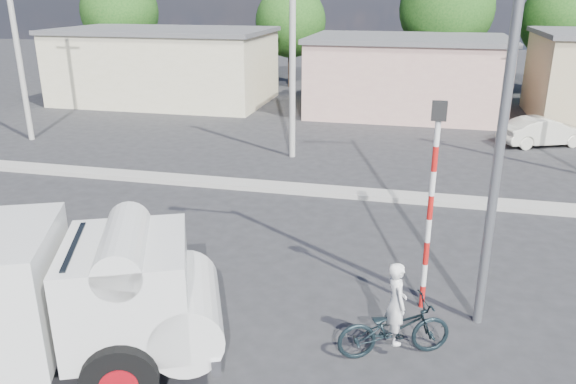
% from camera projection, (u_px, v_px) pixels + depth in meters
% --- Properties ---
extents(ground_plane, '(120.00, 120.00, 0.00)m').
position_uv_depth(ground_plane, '(256.00, 326.00, 11.16)').
color(ground_plane, '#272729').
rests_on(ground_plane, ground).
extents(median, '(40.00, 0.80, 0.16)m').
position_uv_depth(median, '(324.00, 191.00, 18.46)').
color(median, '#99968E').
rests_on(median, ground).
extents(truck, '(7.00, 4.78, 2.73)m').
position_uv_depth(truck, '(14.00, 300.00, 9.19)').
color(truck, black).
rests_on(truck, ground).
extents(bicycle, '(2.22, 1.48, 1.10)m').
position_uv_depth(bicycle, '(394.00, 328.00, 10.11)').
color(bicycle, black).
rests_on(bicycle, ground).
extents(cyclist, '(0.56, 0.67, 1.56)m').
position_uv_depth(cyclist, '(395.00, 317.00, 10.03)').
color(cyclist, white).
rests_on(cyclist, ground).
extents(car_cream, '(3.91, 2.65, 1.22)m').
position_uv_depth(car_cream, '(543.00, 132.00, 23.98)').
color(car_cream, beige).
rests_on(car_cream, ground).
extents(traffic_pole, '(0.28, 0.18, 4.36)m').
position_uv_depth(traffic_pole, '(432.00, 191.00, 10.97)').
color(traffic_pole, red).
rests_on(traffic_pole, ground).
extents(streetlight, '(2.34, 0.22, 9.00)m').
position_uv_depth(streetlight, '(500.00, 72.00, 9.69)').
color(streetlight, slate).
rests_on(streetlight, ground).
extents(building_row, '(37.80, 7.30, 4.44)m').
position_uv_depth(building_row, '(389.00, 72.00, 30.35)').
color(building_row, beige).
rests_on(building_row, ground).
extents(tree_row, '(34.13, 7.32, 8.10)m').
position_uv_depth(tree_row, '(346.00, 15.00, 36.23)').
color(tree_row, '#38281E').
rests_on(tree_row, ground).
extents(utility_poles, '(35.40, 0.24, 8.00)m').
position_uv_depth(utility_poles, '(435.00, 56.00, 20.07)').
color(utility_poles, '#99968E').
rests_on(utility_poles, ground).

